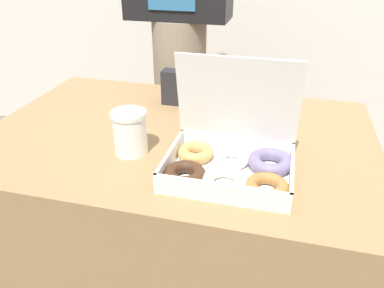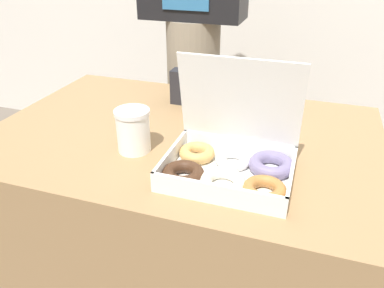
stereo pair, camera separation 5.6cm
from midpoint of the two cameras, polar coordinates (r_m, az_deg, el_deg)
The scene contains 5 objects.
table at distance 1.35m, azimuth -3.10°, elevation -13.00°, with size 1.17×0.78×0.77m.
donut_box at distance 0.92m, azimuth 4.21°, elevation -2.45°, with size 0.33×0.26×0.28m.
coffee_cup at distance 1.02m, azimuth -10.99°, elevation 1.75°, with size 0.10×0.10×0.12m.
napkin_holder at distance 1.32m, azimuth -3.36°, elevation 8.59°, with size 0.11×0.06×0.12m.
person_customer at distance 1.71m, azimuth -2.98°, elevation 18.58°, with size 0.44×0.24×1.83m.
Camera 1 is at (0.29, -0.97, 1.28)m, focal length 35.00 mm.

